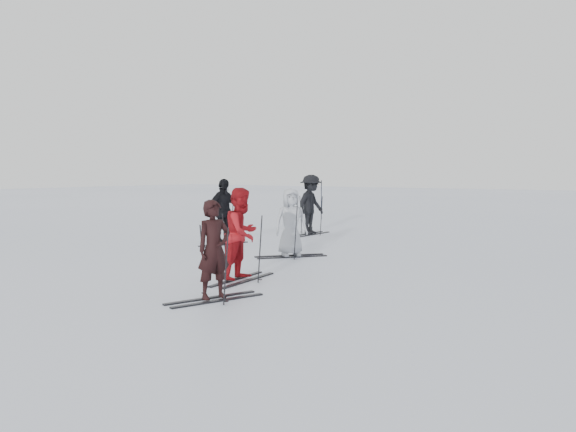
% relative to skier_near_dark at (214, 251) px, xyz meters
% --- Properties ---
extents(ground, '(120.00, 120.00, 0.00)m').
position_rel_skier_near_dark_xyz_m(ground, '(-1.86, 3.94, -0.82)').
color(ground, silver).
rests_on(ground, ground).
extents(skier_near_dark, '(0.57, 0.70, 1.64)m').
position_rel_skier_near_dark_xyz_m(skier_near_dark, '(0.00, 0.00, 0.00)').
color(skier_near_dark, black).
rests_on(skier_near_dark, ground).
extents(skier_red, '(0.76, 0.93, 1.79)m').
position_rel_skier_near_dark_xyz_m(skier_red, '(-0.68, 1.59, 0.07)').
color(skier_red, '#A31218').
rests_on(skier_red, ground).
extents(skier_grey, '(0.94, 0.98, 1.69)m').
position_rel_skier_near_dark_xyz_m(skier_grey, '(-1.60, 4.68, 0.02)').
color(skier_grey, '#ABAFB5').
rests_on(skier_grey, ground).
extents(skier_uphill_left, '(0.63, 1.17, 1.90)m').
position_rel_skier_near_dark_xyz_m(skier_uphill_left, '(-4.56, 5.55, 0.13)').
color(skier_uphill_left, black).
rests_on(skier_uphill_left, ground).
extents(skier_uphill_far, '(0.78, 1.31, 2.00)m').
position_rel_skier_near_dark_xyz_m(skier_uphill_far, '(-3.83, 9.25, 0.18)').
color(skier_uphill_far, black).
rests_on(skier_uphill_far, ground).
extents(skis_near_dark, '(1.96, 1.46, 1.28)m').
position_rel_skier_near_dark_xyz_m(skis_near_dark, '(0.00, 0.00, -0.18)').
color(skis_near_dark, black).
rests_on(skis_near_dark, ground).
extents(skis_red, '(1.92, 1.14, 1.34)m').
position_rel_skier_near_dark_xyz_m(skis_red, '(-0.68, 1.59, -0.15)').
color(skis_red, black).
rests_on(skis_red, ground).
extents(skis_grey, '(2.06, 1.94, 1.35)m').
position_rel_skier_near_dark_xyz_m(skis_grey, '(-1.60, 4.68, -0.14)').
color(skis_grey, black).
rests_on(skis_grey, ground).
extents(skis_uphill_left, '(1.80, 1.14, 1.22)m').
position_rel_skier_near_dark_xyz_m(skis_uphill_left, '(-4.56, 5.55, -0.21)').
color(skis_uphill_left, black).
rests_on(skis_uphill_left, ground).
extents(skis_uphill_far, '(1.88, 1.03, 1.36)m').
position_rel_skier_near_dark_xyz_m(skis_uphill_far, '(-3.83, 9.25, -0.14)').
color(skis_uphill_far, black).
rests_on(skis_uphill_far, ground).
extents(piste_marker, '(0.05, 0.05, 1.75)m').
position_rel_skier_near_dark_xyz_m(piste_marker, '(-6.73, 14.80, 0.05)').
color(piste_marker, black).
rests_on(piste_marker, ground).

